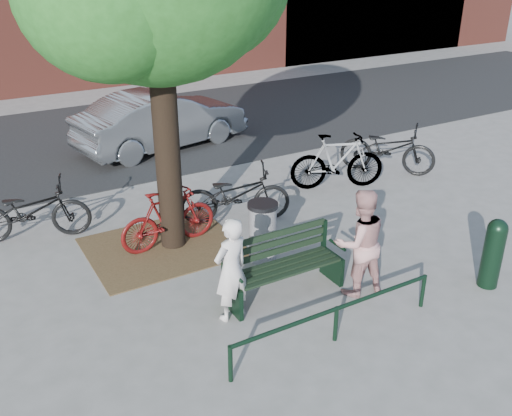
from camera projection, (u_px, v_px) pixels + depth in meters
ground at (284, 294)px, 8.23m from camera, size 90.00×90.00×0.00m
dirt_pit at (163, 247)px, 9.50m from camera, size 2.40×2.00×0.02m
road at (109, 137)px, 14.90m from camera, size 40.00×7.00×0.01m
park_bench at (282, 263)px, 8.09m from camera, size 1.74×0.54×0.97m
guard_railing at (336, 314)px, 7.12m from camera, size 3.06×0.06×0.51m
person_left at (231, 270)px, 7.44m from camera, size 0.60×0.47×1.47m
person_right at (360, 243)px, 7.97m from camera, size 0.88×0.74×1.60m
bollard at (493, 251)px, 8.21m from camera, size 0.29×0.29×1.08m
litter_bin at (263, 231)px, 8.95m from camera, size 0.48×0.48×0.98m
bicycle_a at (30, 211)px, 9.58m from camera, size 2.08×1.21×1.03m
bicycle_b at (168, 218)px, 9.35m from camera, size 1.71×0.58×1.01m
bicycle_c at (235, 195)px, 10.18m from camera, size 2.10×1.36×1.04m
bicycle_d at (337, 161)px, 11.57m from camera, size 1.99×1.23×1.16m
bicycle_e at (388, 148)px, 12.42m from camera, size 1.89×2.02×1.08m
parked_car at (162, 120)px, 13.85m from camera, size 4.46×2.27×1.40m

